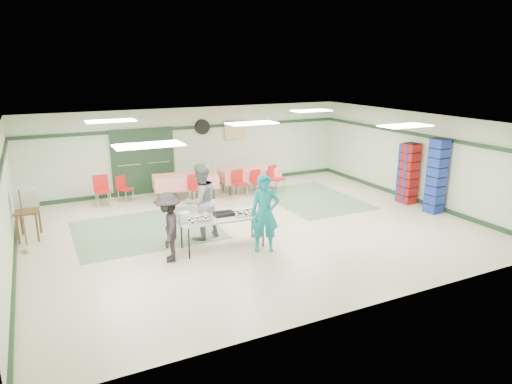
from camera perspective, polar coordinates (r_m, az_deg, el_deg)
name	(u,v)px	position (r m, az deg, el deg)	size (l,w,h in m)	color
floor	(252,227)	(11.82, -0.47, -4.42)	(11.00, 11.00, 0.00)	beige
ceiling	(252,122)	(11.18, -0.50, 8.69)	(11.00, 11.00, 0.00)	white
wall_back	(194,148)	(15.52, -7.77, 5.47)	(11.00, 11.00, 0.00)	beige
wall_front	(370,234)	(7.80, 14.12, -5.14)	(11.00, 11.00, 0.00)	beige
wall_left	(4,205)	(10.38, -29.00, -1.47)	(9.00, 9.00, 0.00)	beige
wall_right	(416,157)	(14.62, 19.36, 4.10)	(9.00, 9.00, 0.00)	beige
trim_back	(193,127)	(15.38, -7.83, 8.01)	(11.00, 0.06, 0.10)	#1C3420
baseboard_back	(196,185)	(15.77, -7.56, 0.83)	(11.00, 0.06, 0.12)	#1C3420
trim_left	(0,171)	(10.22, -29.34, 2.30)	(9.00, 0.06, 0.10)	#1C3420
baseboard_left	(15,265)	(10.78, -27.93, -8.02)	(9.00, 0.06, 0.12)	#1C3420
trim_right	(417,134)	(14.49, 19.52, 6.80)	(9.00, 0.06, 0.10)	#1C3420
baseboard_right	(411,198)	(14.90, 18.83, -0.77)	(9.00, 0.06, 0.12)	#1C3420
green_patch_a	(147,230)	(11.95, -13.51, -4.63)	(3.50, 3.00, 0.01)	gray
green_patch_b	(312,199)	(14.38, 6.99, -0.84)	(2.50, 3.50, 0.01)	gray
double_door_left	(128,163)	(14.98, -15.66, 3.49)	(0.90, 0.06, 2.10)	gray
double_door_right	(158,160)	(15.17, -12.14, 3.87)	(0.90, 0.06, 2.10)	gray
door_frame	(143,162)	(15.05, -13.89, 3.67)	(2.00, 0.03, 2.15)	#1C3420
wall_fan	(202,127)	(15.45, -6.73, 8.09)	(0.50, 0.50, 0.10)	black
scroll_banner	(235,131)	(15.92, -2.60, 7.67)	(0.80, 0.02, 0.60)	tan
serving_table	(222,218)	(10.33, -4.25, -3.23)	(2.05, 0.92, 0.76)	#A2A19D
sheet_tray_right	(245,213)	(10.44, -1.33, -2.68)	(0.59, 0.45, 0.02)	silver
sheet_tray_mid	(213,215)	(10.39, -5.37, -2.84)	(0.52, 0.40, 0.02)	silver
sheet_tray_left	(199,221)	(10.02, -7.14, -3.61)	(0.56, 0.43, 0.02)	silver
baking_pan	(224,214)	(10.34, -4.05, -2.73)	(0.44, 0.27, 0.08)	black
foam_box_stack	(184,217)	(10.03, -9.03, -3.11)	(0.22, 0.21, 0.21)	white
volunteer_teal	(265,214)	(10.07, 1.11, -2.72)	(0.64, 0.42, 1.76)	teal
volunteer_grey	(201,201)	(10.90, -6.93, -1.16)	(0.90, 0.70, 1.85)	gray
volunteer_dark	(168,227)	(9.80, -10.90, -4.34)	(0.97, 0.56, 1.50)	black
dining_table_a	(249,174)	(15.11, -0.82, 2.31)	(2.01, 0.96, 0.77)	red
dining_table_b	(186,181)	(14.33, -8.79, 1.39)	(2.05, 1.13, 0.77)	red
chair_a	(257,180)	(14.62, 0.11, 1.55)	(0.43, 0.43, 0.81)	red
chair_b	(239,181)	(14.36, -2.15, 1.42)	(0.45, 0.45, 0.86)	red
chair_c	(275,176)	(14.90, 2.33, 2.03)	(0.55, 0.55, 0.90)	red
chair_d	(195,186)	(13.86, -7.58, 0.77)	(0.44, 0.44, 0.87)	red
chair_loose_a	(123,186)	(14.38, -16.27, 0.69)	(0.53, 0.53, 0.82)	red
chair_loose_b	(102,188)	(14.11, -18.73, 0.53)	(0.45, 0.45, 0.94)	red
crate_stack_blue_a	(406,174)	(14.45, 18.29, 2.20)	(0.39, 0.39, 1.78)	navy
crate_stack_red	(410,174)	(14.36, 18.64, 2.20)	(0.40, 0.40, 1.84)	maroon
crate_stack_blue_b	(437,176)	(13.66, 21.64, 1.87)	(0.41, 0.41, 2.12)	navy
printer_table	(27,214)	(12.18, -26.67, -2.42)	(0.60, 0.85, 0.74)	brown
office_printer	(26,197)	(12.37, -26.86, -0.61)	(0.52, 0.46, 0.41)	#B1B1AC
broom	(23,220)	(11.34, -27.11, -3.08)	(0.03, 0.03, 1.44)	brown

